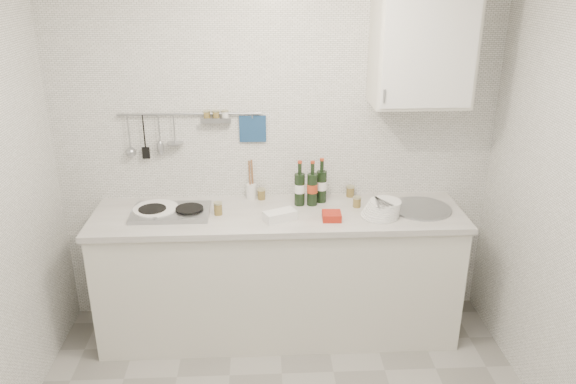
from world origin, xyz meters
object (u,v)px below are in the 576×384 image
at_px(wall_cabinet, 422,49).
at_px(wine_bottles, 311,182).
at_px(utensil_crock, 251,189).
at_px(plate_stack_hob, 155,211).
at_px(plate_stack_sink, 382,209).

height_order(wall_cabinet, wine_bottles, wall_cabinet).
bearing_deg(wall_cabinet, utensil_crock, 173.09).
distance_m(plate_stack_hob, utensil_crock, 0.67).
bearing_deg(plate_stack_hob, wine_bottles, 6.40).
distance_m(plate_stack_sink, wine_bottles, 0.51).
xyz_separation_m(wall_cabinet, plate_stack_hob, (-1.71, -0.10, -1.01)).
distance_m(wall_cabinet, plate_stack_hob, 1.99).
bearing_deg(plate_stack_sink, utensil_crock, 158.29).
height_order(plate_stack_sink, utensil_crock, utensil_crock).
relative_size(wall_cabinet, utensil_crock, 2.43).
height_order(wine_bottles, utensil_crock, wine_bottles).
height_order(plate_stack_hob, plate_stack_sink, plate_stack_sink).
relative_size(plate_stack_sink, utensil_crock, 0.92).
height_order(wall_cabinet, plate_stack_sink, wall_cabinet).
xyz_separation_m(wall_cabinet, utensil_crock, (-1.08, 0.13, -0.96)).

